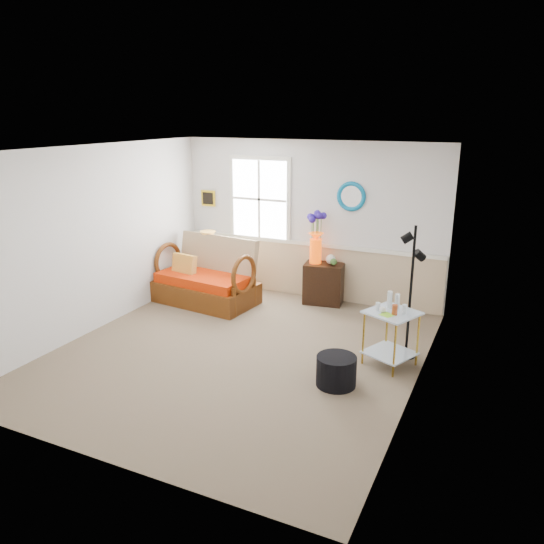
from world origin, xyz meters
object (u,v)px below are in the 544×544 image
at_px(lamp_stand, 209,275).
at_px(side_table, 390,338).
at_px(cabinet, 324,284).
at_px(ottoman, 336,371).
at_px(loveseat, 205,272).
at_px(floor_lamp, 411,293).

height_order(lamp_stand, side_table, side_table).
height_order(cabinet, ottoman, cabinet).
distance_m(cabinet, ottoman, 2.76).
relative_size(loveseat, cabinet, 2.43).
bearing_deg(side_table, floor_lamp, 67.46).
xyz_separation_m(cabinet, floor_lamp, (1.64, -1.43, 0.52)).
xyz_separation_m(lamp_stand, ottoman, (3.08, -2.28, -0.12)).
bearing_deg(ottoman, loveseat, 148.21).
distance_m(side_table, ottoman, 0.91).
xyz_separation_m(cabinet, ottoman, (1.06, -2.54, -0.16)).
distance_m(lamp_stand, floor_lamp, 3.88).
bearing_deg(cabinet, loveseat, -164.11).
height_order(lamp_stand, floor_lamp, floor_lamp).
bearing_deg(lamp_stand, loveseat, -64.12).
xyz_separation_m(loveseat, cabinet, (1.76, 0.79, -0.20)).
distance_m(cabinet, floor_lamp, 2.24).
distance_m(lamp_stand, ottoman, 3.83).
bearing_deg(ottoman, lamp_stand, 143.54).
relative_size(loveseat, floor_lamp, 0.95).
xyz_separation_m(loveseat, floor_lamp, (3.40, -0.64, 0.33)).
relative_size(lamp_stand, cabinet, 0.89).
height_order(lamp_stand, cabinet, cabinet).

